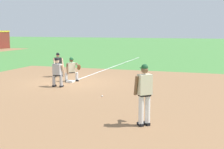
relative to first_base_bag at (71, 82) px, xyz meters
name	(u,v)px	position (x,y,z in m)	size (l,w,h in m)	color
ground_plane	(71,82)	(0.00, 0.00, -0.04)	(160.00, 160.00, 0.00)	#47843D
infield_dirt_patch	(97,98)	(-3.09, -2.74, -0.04)	(18.00, 18.00, 0.01)	#936B47
foul_line_stripe	(115,66)	(7.77, 0.00, -0.04)	(15.53, 0.10, 0.00)	white
first_base_bag	(71,82)	(0.00, 0.00, 0.00)	(0.38, 0.38, 0.09)	white
baseball	(102,96)	(-2.85, -2.89, -0.01)	(0.07, 0.07, 0.07)	white
pitcher	(144,91)	(-6.14, -5.47, 1.01)	(0.85, 0.56, 1.86)	black
first_baseman	(72,68)	(0.25, 0.02, 0.69)	(0.76, 1.07, 1.34)	black
baserunner	(57,71)	(-1.42, 0.01, 0.75)	(0.43, 0.59, 1.46)	black
umpire	(58,64)	(1.56, 1.59, 0.75)	(0.67, 0.68, 1.46)	black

